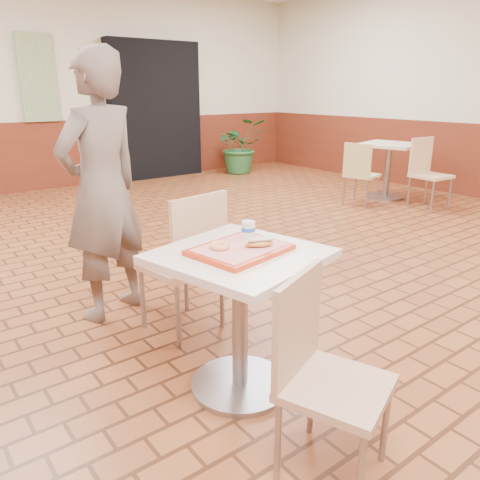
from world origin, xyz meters
TOP-DOWN VIEW (x-y plane):
  - room_shell at (0.00, 0.00)m, footprint 8.01×10.01m
  - wainscot_band at (0.00, 0.00)m, footprint 8.00×10.00m
  - corridor_doorway at (1.20, 4.88)m, footprint 1.60×0.22m
  - promo_poster at (-0.60, 4.94)m, footprint 0.50×0.03m
  - main_table at (-1.32, -0.74)m, footprint 0.69×0.69m
  - chair_main_front at (-1.38, -1.34)m, footprint 0.48×0.48m
  - chair_main_back at (-1.21, -0.09)m, footprint 0.47×0.47m
  - customer at (-1.49, 0.46)m, footprint 0.72×0.59m
  - serving_tray at (-1.32, -0.74)m, footprint 0.43×0.33m
  - ring_donut at (-1.40, -0.71)m, footprint 0.12×0.12m
  - long_john_donut at (-1.24, -0.79)m, footprint 0.14×0.11m
  - paper_cup at (-1.20, -0.66)m, footprint 0.07×0.07m
  - second_table at (2.97, 1.51)m, footprint 0.71×0.71m
  - chair_second_left at (2.30, 1.46)m, footprint 0.45×0.45m
  - chair_second_front at (2.87, 0.87)m, footprint 0.44×0.44m
  - potted_plant at (2.56, 4.34)m, footprint 1.02×0.94m

SIDE VIEW (x-z plane):
  - chair_second_left at x=2.30m, z-range 0.05..0.85m
  - chair_main_front at x=-1.38m, z-range 0.05..0.86m
  - potted_plant at x=2.56m, z-range 0.00..0.96m
  - chair_second_front at x=2.87m, z-range 0.05..0.93m
  - main_table at x=-1.32m, z-range 0.13..0.86m
  - chair_main_back at x=-1.21m, z-range 0.05..0.94m
  - wainscot_band at x=0.00m, z-range 0.00..1.00m
  - second_table at x=2.97m, z-range 0.13..0.88m
  - serving_tray at x=-1.32m, z-range 0.73..0.76m
  - ring_donut at x=-1.40m, z-range 0.76..0.79m
  - long_john_donut at x=-1.24m, z-range 0.76..0.80m
  - paper_cup at x=-1.20m, z-range 0.76..0.85m
  - customer at x=-1.49m, z-range 0.00..1.70m
  - corridor_doorway at x=1.20m, z-range 0.00..2.20m
  - room_shell at x=0.00m, z-range 0.00..3.00m
  - promo_poster at x=-0.60m, z-range 1.00..2.20m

